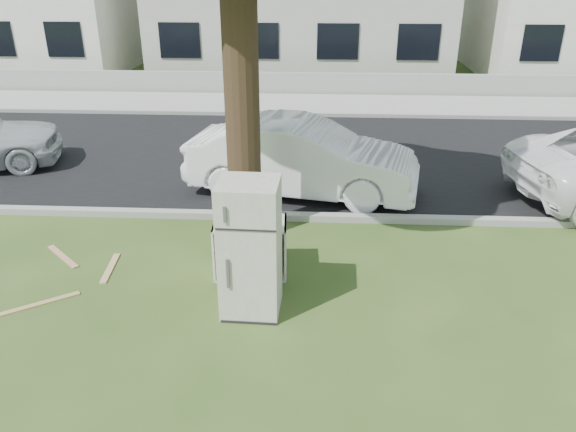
{
  "coord_description": "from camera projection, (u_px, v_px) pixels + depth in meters",
  "views": [
    {
      "loc": [
        0.76,
        -6.59,
        4.28
      ],
      "look_at": [
        0.37,
        0.6,
        0.93
      ],
      "focal_mm": 35.0,
      "sensor_mm": 36.0,
      "label": 1
    }
  ],
  "objects": [
    {
      "name": "plank_c",
      "position": [
        110.0,
        268.0,
        8.43
      ],
      "size": [
        0.17,
        0.87,
        0.02
      ],
      "primitive_type": "cube",
      "rotation": [
        0.0,
        0.0,
        1.66
      ],
      "color": "tan",
      "rests_on": "ground"
    },
    {
      "name": "ground",
      "position": [
        259.0,
        294.0,
        7.81
      ],
      "size": [
        120.0,
        120.0,
        0.0
      ],
      "primitive_type": "plane",
      "color": "#304B1A"
    },
    {
      "name": "sidewalk",
      "position": [
        294.0,
        104.0,
        17.77
      ],
      "size": [
        120.0,
        2.8,
        0.01
      ],
      "primitive_type": "cube",
      "color": "gray",
      "rests_on": "ground"
    },
    {
      "name": "road",
      "position": [
        285.0,
        155.0,
        13.24
      ],
      "size": [
        120.0,
        7.0,
        0.01
      ],
      "primitive_type": "cube",
      "color": "black",
      "rests_on": "ground"
    },
    {
      "name": "low_wall",
      "position": [
        297.0,
        83.0,
        19.07
      ],
      "size": [
        120.0,
        0.15,
        0.7
      ],
      "primitive_type": "cube",
      "color": "gray",
      "rests_on": "ground"
    },
    {
      "name": "plank_a",
      "position": [
        39.0,
        304.0,
        7.57
      ],
      "size": [
        0.93,
        0.68,
        0.02
      ],
      "primitive_type": "cube",
      "rotation": [
        0.0,
        0.0,
        0.61
      ],
      "color": "#A88D51",
      "rests_on": "ground"
    },
    {
      "name": "cabinet",
      "position": [
        251.0,
        247.0,
        8.2
      ],
      "size": [
        1.08,
        0.7,
        0.82
      ],
      "primitive_type": "cube",
      "rotation": [
        0.0,
        0.0,
        0.05
      ],
      "color": "white",
      "rests_on": "ground"
    },
    {
      "name": "kerb_far",
      "position": [
        292.0,
        116.0,
        16.46
      ],
      "size": [
        120.0,
        0.18,
        0.12
      ],
      "primitive_type": "cube",
      "color": "gray",
      "rests_on": "ground"
    },
    {
      "name": "plank_b",
      "position": [
        63.0,
        256.0,
        8.76
      ],
      "size": [
        0.75,
        0.72,
        0.02
      ],
      "primitive_type": "cube",
      "rotation": [
        0.0,
        0.0,
        -0.76
      ],
      "color": "tan",
      "rests_on": "ground"
    },
    {
      "name": "fridge",
      "position": [
        250.0,
        248.0,
        7.11
      ],
      "size": [
        0.77,
        0.72,
        1.81
      ],
      "primitive_type": "cube",
      "rotation": [
        0.0,
        0.0,
        -0.03
      ],
      "color": "beige",
      "rests_on": "ground"
    },
    {
      "name": "kerb_near",
      "position": [
        273.0,
        219.0,
        10.03
      ],
      "size": [
        120.0,
        0.18,
        0.12
      ],
      "primitive_type": "cube",
      "color": "gray",
      "rests_on": "ground"
    },
    {
      "name": "car_center",
      "position": [
        302.0,
        158.0,
        10.83
      ],
      "size": [
        4.65,
        2.37,
        1.46
      ],
      "primitive_type": "imported",
      "rotation": [
        0.0,
        0.0,
        1.38
      ],
      "color": "white",
      "rests_on": "ground"
    }
  ]
}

